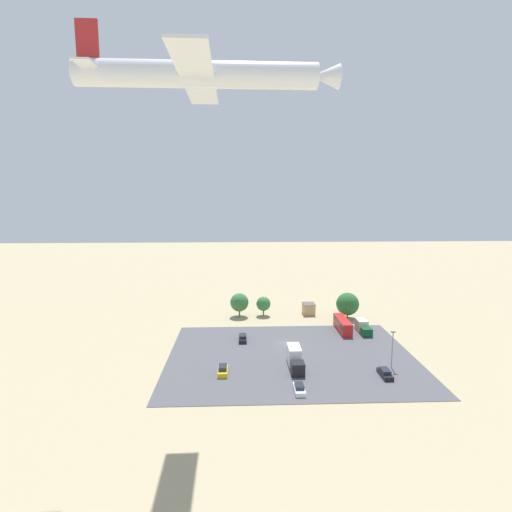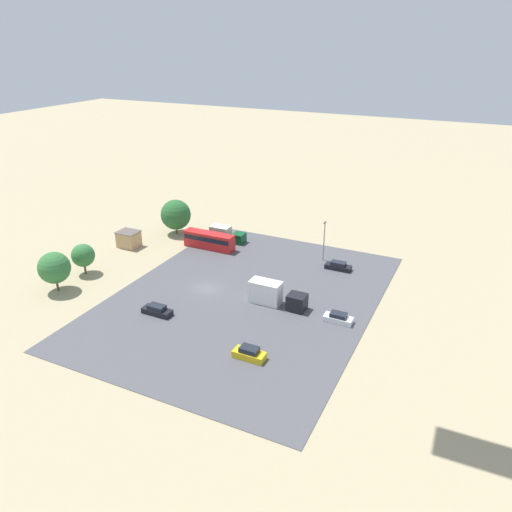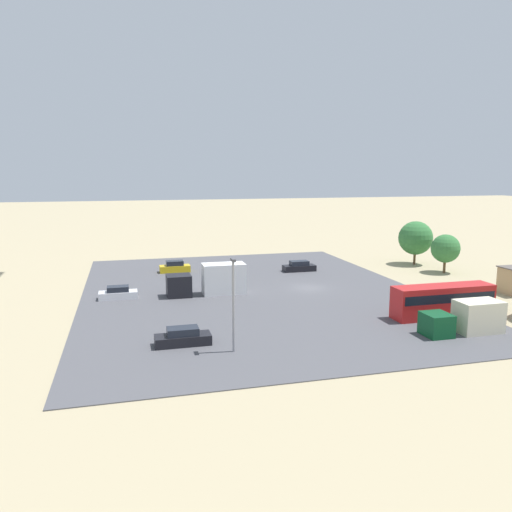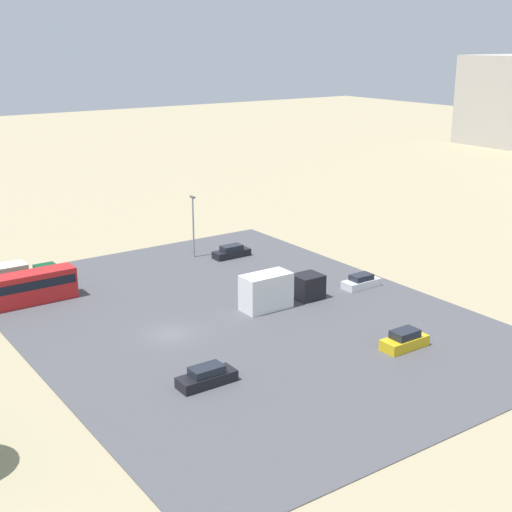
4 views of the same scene
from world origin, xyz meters
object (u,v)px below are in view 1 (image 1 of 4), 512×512
bus (343,324)px  parked_car_0 (299,389)px  parked_car_2 (223,370)px  airplane (207,75)px  parked_truck_1 (363,327)px  parked_car_3 (385,373)px  parked_truck_0 (295,359)px  shed_building (309,309)px  parked_car_1 (243,338)px

bus → parked_car_0: size_ratio=2.43×
bus → parked_car_2: size_ratio=2.40×
parked_car_0 → airplane: bearing=36.2°
bus → parked_truck_1: bus is taller
parked_car_3 → parked_truck_0: size_ratio=0.51×
parked_truck_0 → airplane: airplane is taller
parked_car_0 → parked_truck_0: parked_truck_0 is taller
parked_car_3 → parked_truck_1: (-3.29, -24.68, 0.69)m
parked_car_2 → parked_truck_1: (-34.03, -22.34, 0.63)m
airplane → parked_car_0: bearing=125.2°
bus → parked_car_3: size_ratio=2.22×
parked_car_0 → airplane: airplane is taller
parked_car_0 → airplane: size_ratio=0.12×
shed_building → airplane: size_ratio=0.12×
parked_car_0 → parked_car_2: (13.63, -7.68, 0.09)m
shed_building → parked_truck_1: shed_building is taller
parked_car_2 → parked_truck_1: parked_truck_1 is taller
parked_truck_0 → shed_building: bearing=-103.9°
parked_car_2 → parked_car_1: bearing=-102.7°
bus → parked_car_1: 25.96m
parked_car_2 → parked_car_0: bearing=150.6°
bus → parked_truck_1: size_ratio=1.41×
bus → parked_car_2: (29.16, 23.31, -1.03)m
shed_building → airplane: 77.48m
parked_truck_1 → airplane: size_ratio=0.22×
bus → parked_truck_0: size_ratio=1.13×
parked_car_0 → parked_truck_0: bearing=-93.7°
parked_car_0 → parked_car_3: parked_car_3 is taller
bus → airplane: size_ratio=0.30×
parked_car_3 → bus: bearing=93.5°
parked_car_2 → parked_car_3: bearing=175.7°
shed_building → parked_truck_0: (8.72, 35.21, 0.12)m
shed_building → airplane: airplane is taller
shed_building → parked_car_0: size_ratio=0.97×
bus → parked_car_0: (15.53, 30.99, -1.11)m
shed_building → parked_car_3: 41.12m
parked_car_0 → parked_truck_1: size_ratio=0.58×
parked_truck_0 → parked_car_3: bearing=162.5°
parked_car_0 → parked_car_1: size_ratio=0.91×
shed_building → parked_car_0: bearing=78.4°
parked_car_0 → parked_truck_1: (-20.40, -30.01, 0.71)m
bus → parked_car_2: bearing=38.6°
parked_car_0 → bus: bearing=-116.6°
parked_car_1 → parked_truck_1: 30.53m
bus → parked_car_2: 37.35m
parked_car_1 → parked_car_2: size_ratio=1.09×
parked_car_0 → parked_truck_1: parked_truck_1 is taller
parked_car_0 → parked_truck_1: bearing=-124.2°
parked_truck_1 → parked_car_0: bearing=55.8°
parked_car_2 → airplane: (0.66, 18.14, 48.63)m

